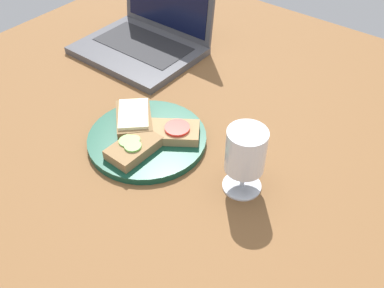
# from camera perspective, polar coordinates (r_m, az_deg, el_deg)

# --- Properties ---
(wooden_table) EXTENTS (1.40, 1.40, 0.03)m
(wooden_table) POSITION_cam_1_polar(r_m,az_deg,el_deg) (0.89, -2.20, -0.66)
(wooden_table) COLOR brown
(wooden_table) RESTS_ON ground
(plate) EXTENTS (0.24, 0.24, 0.01)m
(plate) POSITION_cam_1_polar(r_m,az_deg,el_deg) (0.89, -5.99, 0.69)
(plate) COLOR #144733
(plate) RESTS_ON wooden_table
(sandwich_with_cheese) EXTENTS (0.13, 0.13, 0.03)m
(sandwich_with_cheese) POSITION_cam_1_polar(r_m,az_deg,el_deg) (0.91, -7.75, 3.44)
(sandwich_with_cheese) COLOR brown
(sandwich_with_cheese) RESTS_ON plate
(sandwich_with_cucumber) EXTENTS (0.07, 0.11, 0.03)m
(sandwich_with_cucumber) POSITION_cam_1_polar(r_m,az_deg,el_deg) (0.84, -7.78, -0.47)
(sandwich_with_cucumber) COLOR #937047
(sandwich_with_cucumber) RESTS_ON plate
(sandwich_with_tomato) EXTENTS (0.13, 0.12, 0.03)m
(sandwich_with_tomato) POSITION_cam_1_polar(r_m,az_deg,el_deg) (0.87, -2.64, 1.79)
(sandwich_with_tomato) COLOR #A88456
(sandwich_with_tomato) RESTS_ON plate
(wine_glass) EXTENTS (0.07, 0.07, 0.13)m
(wine_glass) POSITION_cam_1_polar(r_m,az_deg,el_deg) (0.74, 7.14, -1.28)
(wine_glass) COLOR white
(wine_glass) RESTS_ON wooden_table
(laptop) EXTENTS (0.31, 0.26, 0.22)m
(laptop) POSITION_cam_1_polar(r_m,az_deg,el_deg) (1.18, -6.10, 14.33)
(laptop) COLOR #4C4C51
(laptop) RESTS_ON wooden_table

